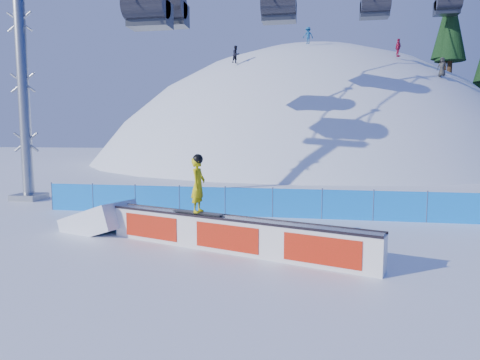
# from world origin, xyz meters

# --- Properties ---
(ground) EXTENTS (160.00, 160.00, 0.00)m
(ground) POSITION_xyz_m (0.00, 0.00, 0.00)
(ground) COLOR white
(ground) RESTS_ON ground
(snow_hill) EXTENTS (64.00, 64.00, 64.00)m
(snow_hill) POSITION_xyz_m (0.00, 42.00, -18.00)
(snow_hill) COLOR silver
(snow_hill) RESTS_ON ground
(safety_fence) EXTENTS (22.05, 0.05, 1.30)m
(safety_fence) POSITION_xyz_m (0.00, 4.50, 0.60)
(safety_fence) COLOR #0C7DEE
(safety_fence) RESTS_ON ground
(rail_box) EXTENTS (8.40, 3.45, 1.04)m
(rail_box) POSITION_xyz_m (-1.68, -0.85, 0.51)
(rail_box) COLOR silver
(rail_box) RESTS_ON ground
(snow_ramp) EXTENTS (2.90, 2.32, 1.57)m
(snow_ramp) POSITION_xyz_m (-6.81, 0.95, 0.00)
(snow_ramp) COLOR white
(snow_ramp) RESTS_ON ground
(snowboarder) EXTENTS (1.73, 0.86, 1.80)m
(snowboarder) POSITION_xyz_m (-2.78, -0.46, 1.93)
(snowboarder) COLOR black
(snowboarder) RESTS_ON rail_box
(distant_skiers) EXTENTS (19.51, 4.76, 5.63)m
(distant_skiers) POSITION_xyz_m (2.26, 29.91, 11.43)
(distant_skiers) COLOR black
(distant_skiers) RESTS_ON ground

